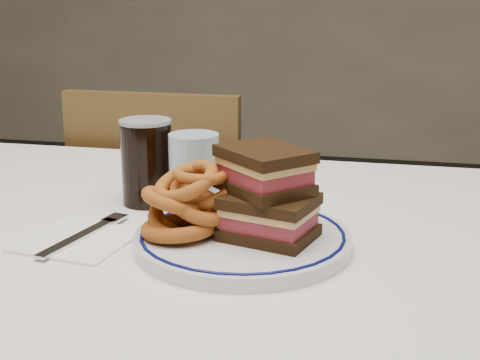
% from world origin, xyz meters
% --- Properties ---
extents(dining_table, '(1.27, 0.87, 0.75)m').
position_xyz_m(dining_table, '(0.00, 0.00, 0.64)').
color(dining_table, silver).
rests_on(dining_table, floor).
extents(chair_far, '(0.40, 0.40, 0.86)m').
position_xyz_m(chair_far, '(-0.12, 0.60, 0.47)').
color(chair_far, '#472F16').
rests_on(chair_far, floor).
extents(main_plate, '(0.29, 0.29, 0.02)m').
position_xyz_m(main_plate, '(0.20, -0.06, 0.76)').
color(main_plate, silver).
rests_on(main_plate, dining_table).
extents(reuben_sandwich, '(0.15, 0.14, 0.12)m').
position_xyz_m(reuben_sandwich, '(0.24, -0.06, 0.83)').
color(reuben_sandwich, black).
rests_on(reuben_sandwich, main_plate).
extents(onion_rings_main, '(0.13, 0.13, 0.13)m').
position_xyz_m(onion_rings_main, '(0.13, -0.07, 0.81)').
color(onion_rings_main, brown).
rests_on(onion_rings_main, main_plate).
extents(ketchup_ramekin, '(0.05, 0.05, 0.03)m').
position_xyz_m(ketchup_ramekin, '(0.20, 0.03, 0.79)').
color(ketchup_ramekin, white).
rests_on(ketchup_ramekin, main_plate).
extents(beer_mug, '(0.12, 0.08, 0.14)m').
position_xyz_m(beer_mug, '(0.02, 0.09, 0.82)').
color(beer_mug, black).
rests_on(beer_mug, dining_table).
extents(water_glass, '(0.08, 0.08, 0.12)m').
position_xyz_m(water_glass, '(0.10, 0.07, 0.81)').
color(water_glass, '#ACCBDE').
rests_on(water_glass, dining_table).
extents(far_plate, '(0.24, 0.24, 0.02)m').
position_xyz_m(far_plate, '(0.10, 0.28, 0.76)').
color(far_plate, silver).
rests_on(far_plate, dining_table).
extents(onion_rings_far, '(0.12, 0.12, 0.06)m').
position_xyz_m(onion_rings_far, '(0.10, 0.28, 0.78)').
color(onion_rings_far, brown).
rests_on(onion_rings_far, far_plate).
extents(napkin_fork, '(0.16, 0.18, 0.01)m').
position_xyz_m(napkin_fork, '(-0.02, -0.08, 0.75)').
color(napkin_fork, white).
rests_on(napkin_fork, dining_table).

